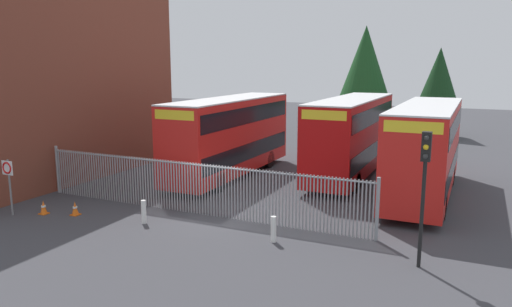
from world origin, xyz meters
name	(u,v)px	position (x,y,z in m)	size (l,w,h in m)	color
ground_plane	(286,176)	(0.00, 8.00, 0.00)	(100.00, 100.00, 0.00)	#3D3D42
depot_building_brick	(39,77)	(-12.73, 2.68, 5.56)	(6.95, 15.38, 11.12)	brown
palisade_fence	(192,186)	(-1.13, 0.00, 1.18)	(15.72, 0.14, 2.35)	gray
double_decker_bus_near_gate	(230,134)	(-2.90, 6.77, 2.42)	(2.54, 10.81, 4.42)	red
double_decker_bus_behind_fence_left	(426,147)	(7.52, 6.94, 2.42)	(2.54, 10.81, 4.42)	red
double_decker_bus_behind_fence_right	(351,134)	(3.30, 9.59, 2.42)	(2.54, 10.81, 4.42)	#B70C0C
bollard_near_left	(144,212)	(-2.16, -2.00, 0.47)	(0.20, 0.20, 0.95)	silver
bollard_center_front	(273,229)	(3.34, -1.70, 0.47)	(0.20, 0.20, 0.95)	silver
traffic_cone_by_gate	(43,207)	(-6.79, -2.83, 0.29)	(0.34, 0.34, 0.59)	orange
traffic_cone_mid_forecourt	(75,208)	(-5.46, -2.37, 0.29)	(0.34, 0.34, 0.59)	orange
speed_limit_sign_post	(8,174)	(-7.88, -3.52, 1.78)	(0.60, 0.14, 2.40)	slate
traffic_light_kerbside	(424,175)	(8.33, -1.77, 2.99)	(0.28, 0.33, 4.30)	black
tree_tall_back	(439,80)	(6.35, 27.71, 4.93)	(3.82, 3.82, 7.68)	#4C3823
tree_short_side	(365,67)	(-0.14, 28.08, 5.95)	(5.26, 5.26, 9.72)	#4C3823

